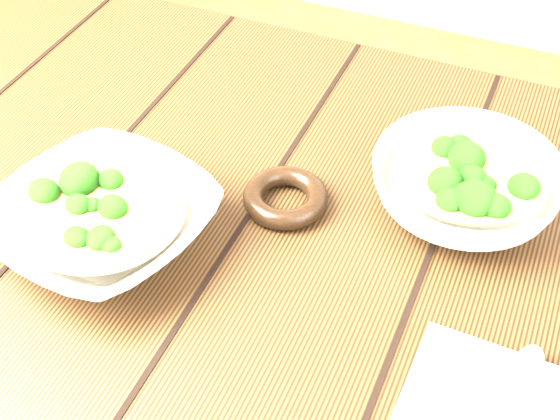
# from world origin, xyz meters

# --- Properties ---
(table) EXTENTS (1.20, 0.80, 0.75)m
(table) POSITION_xyz_m (0.00, 0.00, 0.63)
(table) COLOR #3A2410
(table) RESTS_ON ground
(soup_bowl_front) EXTENTS (0.27, 0.27, 0.06)m
(soup_bowl_front) POSITION_xyz_m (-0.15, -0.08, 0.78)
(soup_bowl_front) COLOR silver
(soup_bowl_front) RESTS_ON table
(soup_bowl_back) EXTENTS (0.26, 0.26, 0.08)m
(soup_bowl_back) POSITION_xyz_m (0.19, 0.12, 0.79)
(soup_bowl_back) COLOR silver
(soup_bowl_back) RESTS_ON table
(trivet) EXTENTS (0.10, 0.10, 0.02)m
(trivet) POSITION_xyz_m (0.01, 0.05, 0.76)
(trivet) COLOR black
(trivet) RESTS_ON table
(spoon_left) EXTENTS (0.04, 0.16, 0.01)m
(spoon_left) POSITION_xyz_m (0.29, -0.10, 0.76)
(spoon_left) COLOR #A19E8E
(spoon_left) RESTS_ON napkin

